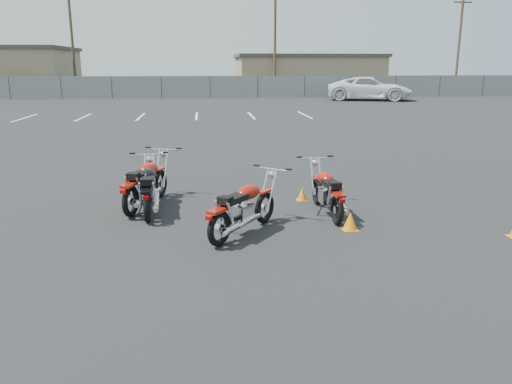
{
  "coord_description": "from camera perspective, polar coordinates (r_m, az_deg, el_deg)",
  "views": [
    {
      "loc": [
        -0.66,
        -7.54,
        2.75
      ],
      "look_at": [
        0.2,
        0.6,
        0.65
      ],
      "focal_mm": 35.0,
      "sensor_mm": 36.0,
      "label": 1
    }
  ],
  "objects": [
    {
      "name": "chainlink_fence",
      "position": [
        42.58,
        -5.28,
        11.86
      ],
      "size": [
        80.06,
        0.06,
        1.8
      ],
      "color": "slate",
      "rests_on": "ground"
    },
    {
      "name": "motorcycle_second_black",
      "position": [
        9.71,
        -12.16,
        0.38
      ],
      "size": [
        0.79,
        2.03,
        0.99
      ],
      "color": "black",
      "rests_on": "ground"
    },
    {
      "name": "white_van",
      "position": [
        40.62,
        12.92,
        12.18
      ],
      "size": [
        5.13,
        8.02,
        2.83
      ],
      "primitive_type": "imported",
      "rotation": [
        0.0,
        0.0,
        1.26
      ],
      "color": "silver",
      "rests_on": "ground"
    },
    {
      "name": "utility_pole_c",
      "position": [
        47.05,
        2.18,
        16.76
      ],
      "size": [
        1.8,
        0.24,
        9.0
      ],
      "color": "#42321F",
      "rests_on": "ground"
    },
    {
      "name": "motorcycle_third_red",
      "position": [
        9.43,
        8.16,
        0.02
      ],
      "size": [
        0.75,
        1.95,
        0.95
      ],
      "color": "black",
      "rests_on": "ground"
    },
    {
      "name": "motorcycle_rear_red",
      "position": [
        8.24,
        -1.42,
        -1.84
      ],
      "size": [
        1.54,
        1.81,
        0.98
      ],
      "color": "black",
      "rests_on": "ground"
    },
    {
      "name": "ground",
      "position": [
        8.05,
        -0.97,
        -5.58
      ],
      "size": [
        120.0,
        120.0,
        0.0
      ],
      "primitive_type": "plane",
      "color": "black",
      "rests_on": "ground"
    },
    {
      "name": "training_cone_extra",
      "position": [
        8.67,
        10.71,
        -3.28
      ],
      "size": [
        0.26,
        0.26,
        0.31
      ],
      "color": "orange",
      "rests_on": "ground"
    },
    {
      "name": "parking_line_stripes",
      "position": [
        27.74,
        -9.94,
        8.51
      ],
      "size": [
        15.12,
        4.0,
        0.01
      ],
      "color": "silver",
      "rests_on": "ground"
    },
    {
      "name": "motorcycle_front_red",
      "position": [
        10.07,
        -12.44,
        0.97
      ],
      "size": [
        1.06,
        2.09,
        1.03
      ],
      "color": "black",
      "rests_on": "ground"
    },
    {
      "name": "utility_pole_b",
      "position": [
        48.91,
        -20.26,
        15.83
      ],
      "size": [
        1.8,
        0.24,
        9.0
      ],
      "color": "#42321F",
      "rests_on": "ground"
    },
    {
      "name": "tan_building_east",
      "position": [
        52.64,
        5.78,
        13.37
      ],
      "size": [
        14.4,
        9.4,
        3.7
      ],
      "color": "#8E7E5B",
      "rests_on": "ground"
    },
    {
      "name": "utility_pole_d",
      "position": [
        53.59,
        22.19,
        15.46
      ],
      "size": [
        1.8,
        0.24,
        9.0
      ],
      "color": "#42321F",
      "rests_on": "ground"
    },
    {
      "name": "training_cone_near",
      "position": [
        10.4,
        5.31,
        -0.24
      ],
      "size": [
        0.23,
        0.23,
        0.27
      ],
      "color": "orange",
      "rests_on": "ground"
    }
  ]
}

